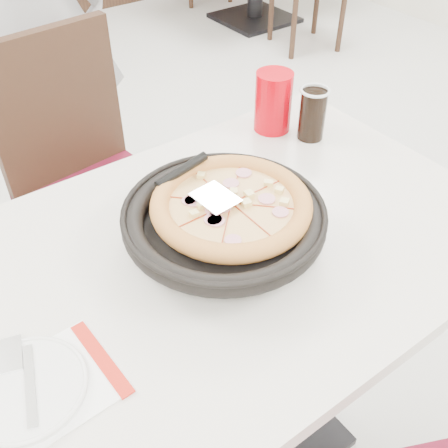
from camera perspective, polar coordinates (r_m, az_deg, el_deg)
floor at (r=1.82m, az=6.03°, el=-14.46°), size 7.00×7.00×0.00m
main_table at (r=1.37m, az=-0.00°, el=-13.58°), size 1.27×0.91×0.75m
chair_far at (r=1.70m, az=-13.16°, el=2.97°), size 0.47×0.47×0.95m
trivet at (r=1.12m, az=-2.21°, el=0.66°), size 0.13×0.13×0.04m
pizza_pan at (r=1.06m, az=0.00°, el=-0.33°), size 0.37×0.37×0.01m
pizza at (r=1.07m, az=0.80°, el=1.40°), size 0.31×0.31×0.02m
pizza_server at (r=1.05m, az=-0.97°, el=2.90°), size 0.08×0.09×0.00m
napkin at (r=0.91m, az=-17.56°, el=-16.08°), size 0.18×0.18×0.00m
side_plate at (r=0.91m, az=-20.78°, el=-16.46°), size 0.21×0.21×0.01m
fork at (r=0.90m, az=-20.37°, el=-16.05°), size 0.06×0.15×0.00m
cola_glass at (r=1.40m, az=9.58°, el=11.59°), size 0.07×0.07×0.13m
red_cup at (r=1.42m, az=5.38°, el=13.11°), size 0.11×0.11×0.16m
diner_person at (r=2.05m, az=-21.75°, el=21.59°), size 0.76×0.63×1.80m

